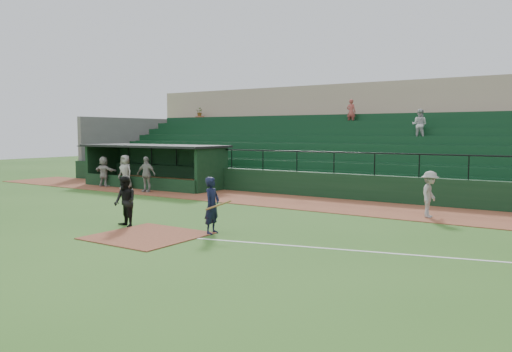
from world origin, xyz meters
The scene contains 12 objects.
ground centered at (0.00, 0.00, 0.00)m, with size 90.00×90.00×0.00m, color #2D581C.
warning_track centered at (0.00, 8.00, 0.01)m, with size 40.00×4.00×0.03m, color brown.
home_plate_dirt centered at (0.00, -1.00, 0.01)m, with size 3.00×3.00×0.03m, color brown.
foul_line centered at (8.00, 1.20, 0.01)m, with size 18.00×0.09×0.01m, color white.
stadium_structure centered at (0.00, 16.46, 2.30)m, with size 38.00×13.08×6.40m.
dugout centered at (-9.75, 9.56, 1.33)m, with size 8.90×3.20×2.42m.
batter_at_plate centered at (1.41, 0.39, 0.89)m, with size 1.05×0.72×1.78m.
umpire centered at (-1.71, -0.32, 0.85)m, with size 0.83×0.65×1.71m, color black.
runner centered at (6.29, 7.03, 0.88)m, with size 1.10×0.63×1.71m, color #9A9490.
dugout_player_a centered at (-8.17, 6.97, 0.96)m, with size 1.08×0.45×1.85m, color #9A9590.
dugout_player_b centered at (-10.13, 7.34, 0.96)m, with size 0.91×0.59×1.87m, color #A09C96.
dugout_player_c centered at (-12.15, 7.54, 0.89)m, with size 1.60×0.51×1.73m, color #ADA7A1.
Camera 1 is at (11.10, -11.83, 3.16)m, focal length 35.55 mm.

